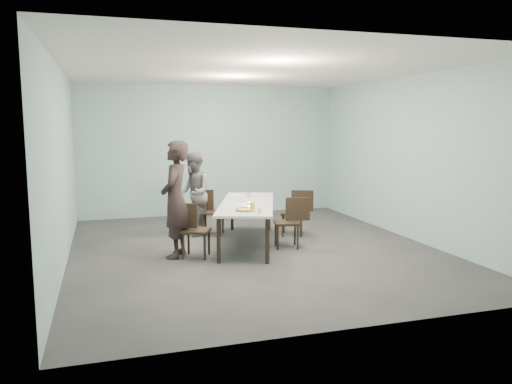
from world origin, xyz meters
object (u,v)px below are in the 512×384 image
object	(u,v)px
chair_near_left	(191,226)
chair_near_right	(291,219)
amber_tumbler	(249,195)
water_tumbler	(259,211)
table	(247,206)
side_plate	(252,207)
chair_far_right	(296,209)
tealight	(249,203)
chair_far_left	(209,209)
pizza	(245,210)
beer_glass	(253,208)
diner_far	(193,193)
diner_near	(175,199)

from	to	relation	value
chair_near_left	chair_near_right	size ratio (longest dim) A/B	1.00
amber_tumbler	water_tumbler	bearing A→B (deg)	-100.79
table	side_plate	world-z (taller)	side_plate
chair_near_right	chair_far_right	bearing A→B (deg)	-103.54
table	tealight	bearing A→B (deg)	-97.41
chair_near_left	chair_far_left	world-z (taller)	same
pizza	beer_glass	size ratio (longest dim) A/B	2.27
table	chair_near_left	bearing A→B (deg)	-153.82
table	chair_near_left	world-z (taller)	chair_near_left
chair_far_left	diner_far	bearing A→B (deg)	-170.13
chair_near_left	chair_far_left	xyz separation A→B (m)	(0.60, 1.53, 0.00)
chair_near_left	amber_tumbler	size ratio (longest dim) A/B	10.88
diner_far	beer_glass	size ratio (longest dim) A/B	10.72
diner_near	chair_near_left	bearing A→B (deg)	94.65
table	chair_near_right	world-z (taller)	chair_near_right
side_plate	beer_glass	distance (m)	0.46
chair_near_left	beer_glass	distance (m)	1.04
chair_near_left	water_tumbler	xyz separation A→B (m)	(0.96, -0.57, 0.29)
chair_near_left	chair_far_right	xyz separation A→B (m)	(2.19, 0.98, 0.00)
beer_glass	water_tumbler	distance (m)	0.17
chair_near_right	diner_far	size ratio (longest dim) A/B	0.54
chair_near_left	tealight	distance (m)	1.14
diner_near	diner_far	distance (m)	1.61
pizza	side_plate	distance (m)	0.37
pizza	side_plate	world-z (taller)	pizza
amber_tumbler	side_plate	bearing A→B (deg)	-103.22
table	pizza	world-z (taller)	pizza
chair_near_right	beer_glass	world-z (taller)	beer_glass
chair_far_left	pizza	size ratio (longest dim) A/B	2.56
pizza	tealight	distance (m)	0.66
chair_far_right	beer_glass	world-z (taller)	beer_glass
diner_far	table	bearing A→B (deg)	42.16
chair_near_left	diner_far	xyz separation A→B (m)	(0.32, 1.59, 0.30)
tealight	chair_near_left	bearing A→B (deg)	-162.38
chair_near_right	amber_tumbler	distance (m)	1.16
tealight	beer_glass	bearing A→B (deg)	-101.78
tealight	amber_tumbler	xyz separation A→B (m)	(0.23, 0.80, 0.02)
chair_near_right	amber_tumbler	world-z (taller)	chair_near_right
chair_far_left	beer_glass	size ratio (longest dim) A/B	5.80
water_tumbler	tealight	xyz separation A→B (m)	(0.09, 0.90, -0.02)
table	chair_far_left	world-z (taller)	chair_far_left
side_plate	amber_tumbler	size ratio (longest dim) A/B	2.25
beer_glass	chair_far_right	bearing A→B (deg)	47.21
chair_near_right	side_plate	bearing A→B (deg)	20.88
amber_tumbler	chair_near_left	bearing A→B (deg)	-138.58
diner_far	tealight	distance (m)	1.45
chair_near_left	pizza	size ratio (longest dim) A/B	2.56
diner_far	side_plate	xyz separation A→B (m)	(0.71, -1.57, -0.05)
table	chair_near_right	distance (m)	0.81
water_tumbler	amber_tumbler	xyz separation A→B (m)	(0.32, 1.70, -0.01)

